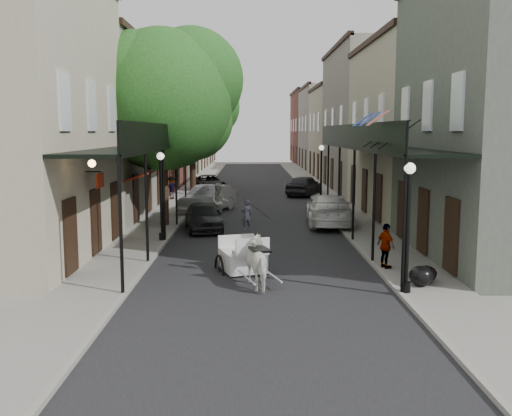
{
  "coord_description": "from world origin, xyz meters",
  "views": [
    {
      "loc": [
        -0.34,
        -17.83,
        4.69
      ],
      "look_at": [
        -0.13,
        5.13,
        1.6
      ],
      "focal_mm": 40.0,
      "sensor_mm": 36.0,
      "label": 1
    }
  ],
  "objects_px": {
    "car_right_far": "(304,185)",
    "pedestrian_walking": "(219,202)",
    "car_left_mid": "(208,199)",
    "car_left_far": "(209,183)",
    "carriage": "(239,241)",
    "tree_far": "(197,116)",
    "car_left_near": "(203,216)",
    "tree_near": "(171,94)",
    "lamppost_left": "(161,195)",
    "pedestrian_sidewalk_right": "(386,246)",
    "horse": "(261,263)",
    "car_right_near": "(329,210)",
    "lamppost_right_far": "(321,174)",
    "pedestrian_sidewalk_left": "(171,188)",
    "lamppost_right_near": "(408,226)"
  },
  "relations": [
    {
      "from": "pedestrian_sidewalk_right",
      "to": "tree_far",
      "type": "bearing_deg",
      "value": -2.9
    },
    {
      "from": "lamppost_right_far",
      "to": "pedestrian_sidewalk_right",
      "type": "height_order",
      "value": "lamppost_right_far"
    },
    {
      "from": "car_left_near",
      "to": "car_left_far",
      "type": "xyz_separation_m",
      "value": [
        -1.0,
        17.91,
        -0.04
      ]
    },
    {
      "from": "horse",
      "to": "pedestrian_walking",
      "type": "height_order",
      "value": "pedestrian_walking"
    },
    {
      "from": "lamppost_right_near",
      "to": "pedestrian_walking",
      "type": "xyz_separation_m",
      "value": [
        -6.1,
        13.88,
        -1.05
      ]
    },
    {
      "from": "carriage",
      "to": "tree_far",
      "type": "bearing_deg",
      "value": 81.78
    },
    {
      "from": "pedestrian_walking",
      "to": "horse",
      "type": "bearing_deg",
      "value": -88.57
    },
    {
      "from": "lamppost_left",
      "to": "car_left_far",
      "type": "xyz_separation_m",
      "value": [
        0.5,
        20.89,
        -1.4
      ]
    },
    {
      "from": "car_left_near",
      "to": "tree_near",
      "type": "bearing_deg",
      "value": 133.37
    },
    {
      "from": "lamppost_left",
      "to": "lamppost_right_far",
      "type": "height_order",
      "value": "same"
    },
    {
      "from": "tree_far",
      "to": "lamppost_right_far",
      "type": "distance_m",
      "value": 11.05
    },
    {
      "from": "lamppost_right_far",
      "to": "pedestrian_walking",
      "type": "relative_size",
      "value": 1.86
    },
    {
      "from": "lamppost_right_far",
      "to": "lamppost_left",
      "type": "bearing_deg",
      "value": -124.35
    },
    {
      "from": "lamppost_right_near",
      "to": "car_right_near",
      "type": "distance_m",
      "value": 12.5
    },
    {
      "from": "lamppost_right_near",
      "to": "pedestrian_sidewalk_right",
      "type": "height_order",
      "value": "lamppost_right_near"
    },
    {
      "from": "tree_near",
      "to": "tree_far",
      "type": "height_order",
      "value": "tree_near"
    },
    {
      "from": "lamppost_right_far",
      "to": "lamppost_right_near",
      "type": "bearing_deg",
      "value": -90.0
    },
    {
      "from": "lamppost_left",
      "to": "car_right_far",
      "type": "distance_m",
      "value": 19.47
    },
    {
      "from": "pedestrian_sidewalk_right",
      "to": "car_right_near",
      "type": "bearing_deg",
      "value": -19.24
    },
    {
      "from": "car_right_far",
      "to": "pedestrian_walking",
      "type": "bearing_deg",
      "value": 87.24
    },
    {
      "from": "lamppost_left",
      "to": "car_left_far",
      "type": "height_order",
      "value": "lamppost_left"
    },
    {
      "from": "lamppost_left",
      "to": "lamppost_right_far",
      "type": "relative_size",
      "value": 1.0
    },
    {
      "from": "car_left_far",
      "to": "car_right_near",
      "type": "distance_m",
      "value": 17.97
    },
    {
      "from": "tree_far",
      "to": "carriage",
      "type": "xyz_separation_m",
      "value": [
        3.52,
        -22.92,
        -4.85
      ]
    },
    {
      "from": "lamppost_right_far",
      "to": "pedestrian_sidewalk_left",
      "type": "bearing_deg",
      "value": 164.37
    },
    {
      "from": "pedestrian_sidewalk_left",
      "to": "car_left_mid",
      "type": "bearing_deg",
      "value": 78.29
    },
    {
      "from": "lamppost_left",
      "to": "pedestrian_sidewalk_right",
      "type": "xyz_separation_m",
      "value": [
        8.3,
        -5.11,
        -1.17
      ]
    },
    {
      "from": "carriage",
      "to": "pedestrian_walking",
      "type": "height_order",
      "value": "carriage"
    },
    {
      "from": "tree_far",
      "to": "carriage",
      "type": "distance_m",
      "value": 23.69
    },
    {
      "from": "lamppost_right_near",
      "to": "car_right_near",
      "type": "xyz_separation_m",
      "value": [
        -0.5,
        12.43,
        -1.27
      ]
    },
    {
      "from": "pedestrian_sidewalk_right",
      "to": "car_left_near",
      "type": "relative_size",
      "value": 0.38
    },
    {
      "from": "pedestrian_sidewalk_left",
      "to": "pedestrian_sidewalk_right",
      "type": "xyz_separation_m",
      "value": [
        9.94,
        -19.86,
        -0.01
      ]
    },
    {
      "from": "tree_near",
      "to": "pedestrian_walking",
      "type": "bearing_deg",
      "value": 37.79
    },
    {
      "from": "lamppost_right_far",
      "to": "car_right_near",
      "type": "bearing_deg",
      "value": -93.78
    },
    {
      "from": "car_left_near",
      "to": "lamppost_right_far",
      "type": "bearing_deg",
      "value": 43.66
    },
    {
      "from": "car_left_mid",
      "to": "car_left_far",
      "type": "xyz_separation_m",
      "value": [
        -0.76,
        11.7,
        -0.14
      ]
    },
    {
      "from": "lamppost_left",
      "to": "lamppost_right_far",
      "type": "distance_m",
      "value": 14.53
    },
    {
      "from": "lamppost_right_near",
      "to": "lamppost_right_far",
      "type": "relative_size",
      "value": 1.0
    },
    {
      "from": "tree_far",
      "to": "carriage",
      "type": "height_order",
      "value": "tree_far"
    },
    {
      "from": "lamppost_right_near",
      "to": "car_left_far",
      "type": "relative_size",
      "value": 0.8
    },
    {
      "from": "pedestrian_walking",
      "to": "pedestrian_sidewalk_right",
      "type": "bearing_deg",
      "value": -67.8
    },
    {
      "from": "horse",
      "to": "pedestrian_sidewalk_left",
      "type": "distance_m",
      "value": 22.49
    },
    {
      "from": "car_right_far",
      "to": "carriage",
      "type": "bearing_deg",
      "value": 101.49
    },
    {
      "from": "lamppost_right_near",
      "to": "pedestrian_sidewalk_right",
      "type": "relative_size",
      "value": 2.44
    },
    {
      "from": "car_right_near",
      "to": "pedestrian_sidewalk_right",
      "type": "bearing_deg",
      "value": 97.37
    },
    {
      "from": "carriage",
      "to": "car_left_far",
      "type": "height_order",
      "value": "carriage"
    },
    {
      "from": "carriage",
      "to": "car_left_near",
      "type": "height_order",
      "value": "carriage"
    },
    {
      "from": "pedestrian_sidewalk_right",
      "to": "car_left_mid",
      "type": "relative_size",
      "value": 0.32
    },
    {
      "from": "lamppost_left",
      "to": "horse",
      "type": "bearing_deg",
      "value": -59.88
    },
    {
      "from": "lamppost_right_far",
      "to": "pedestrian_sidewalk_left",
      "type": "distance_m",
      "value": 10.28
    }
  ]
}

